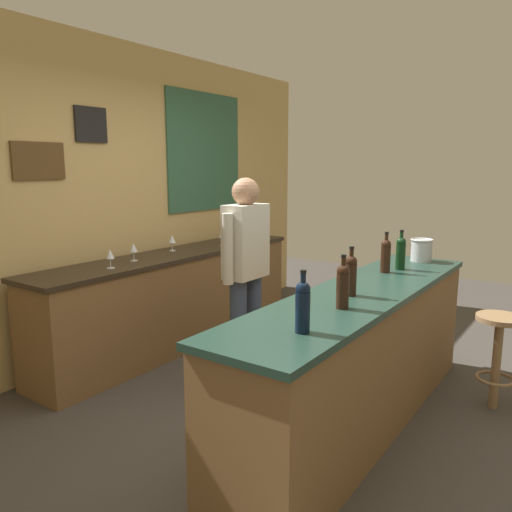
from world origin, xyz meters
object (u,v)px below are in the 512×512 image
wine_bottle_d (386,255)px  wine_bottle_e (401,252)px  wine_bottle_a (303,305)px  ice_bucket (421,250)px  wine_glass_d (222,235)px  bartender (246,267)px  wine_glass_b (133,248)px  wine_bottle_c (351,274)px  wine_glass_a (110,255)px  wine_glass_e (232,231)px  bar_stool (498,346)px  wine_glass_c (172,240)px  wine_bottle_b (343,285)px

wine_bottle_d → wine_bottle_e: bearing=-17.0°
wine_bottle_d → wine_bottle_e: (0.17, -0.05, 0.00)m
wine_bottle_a → ice_bucket: (2.14, 0.09, -0.04)m
wine_glass_d → bartender: bearing=-133.3°
ice_bucket → wine_glass_b: (-1.30, 2.06, -0.01)m
wine_bottle_c → wine_glass_d: (1.17, 1.95, -0.05)m
wine_glass_a → wine_glass_b: bearing=15.9°
ice_bucket → wine_glass_e: bearing=88.1°
wine_bottle_e → bar_stool: bearing=-91.6°
bartender → wine_glass_e: bearing=41.7°
wine_glass_d → wine_glass_c: bearing=161.4°
bar_stool → wine_bottle_e: 0.94m
wine_glass_c → wine_glass_d: bearing=-18.6°
wine_bottle_a → wine_bottle_b: size_ratio=1.00×
wine_bottle_e → wine_glass_c: (-0.31, 2.12, -0.05)m
bar_stool → wine_glass_c: (-0.29, 2.85, 0.55)m
bar_stool → wine_glass_a: wine_glass_a is taller
wine_bottle_c → ice_bucket: size_ratio=1.63×
wine_bottle_c → wine_glass_e: bearing=54.7°
wine_bottle_b → wine_glass_c: bearing=67.4°
ice_bucket → wine_glass_c: 2.27m
wine_glass_e → wine_glass_b: bearing=179.9°
wine_bottle_a → wine_glass_a: size_ratio=1.97×
wine_bottle_d → wine_glass_d: 1.93m
wine_bottle_c → wine_glass_b: (0.08, 2.04, -0.05)m
wine_bottle_c → wine_bottle_d: size_ratio=1.00×
wine_glass_d → wine_bottle_e: bearing=-96.7°
wine_glass_a → wine_glass_e: (1.69, 0.09, 0.00)m
ice_bucket → wine_bottle_e: bearing=176.0°
wine_bottle_b → wine_bottle_c: bearing=15.9°
wine_glass_b → wine_glass_d: size_ratio=1.00×
wine_bottle_c → wine_bottle_a: bearing=-172.4°
wine_bottle_b → wine_glass_a: (0.04, 2.03, -0.05)m
wine_bottle_e → bartender: bearing=125.5°
wine_bottle_d → ice_bucket: bearing=-7.9°
wine_bottle_b → wine_bottle_d: size_ratio=1.00×
ice_bucket → wine_glass_b: bearing=122.3°
wine_bottle_a → wine_glass_d: (1.94, 2.06, -0.05)m
wine_bottle_a → wine_glass_e: size_ratio=1.97×
bar_stool → wine_bottle_d: 1.00m
bar_stool → wine_glass_c: 2.92m
wine_bottle_d → wine_glass_e: 2.08m
wine_bottle_c → wine_bottle_e: bearing=1.0°
bartender → wine_glass_a: bartender is taller
bartender → wine_bottle_c: (-0.26, -0.98, 0.12)m
wine_bottle_a → wine_bottle_d: same height
ice_bucket → bar_stool: bearing=-122.6°
wine_bottle_d → wine_glass_c: size_ratio=1.97×
wine_glass_a → bar_stool: bearing=-66.3°
wine_bottle_d → wine_bottle_e: same height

